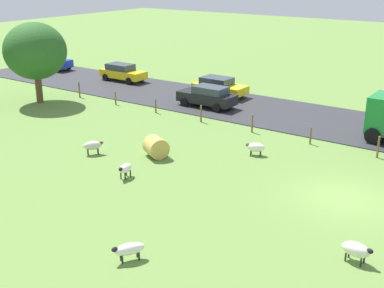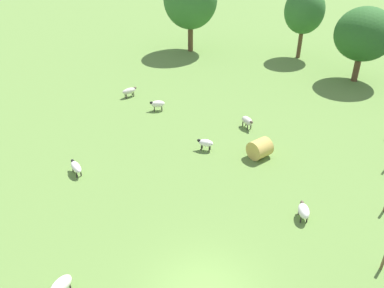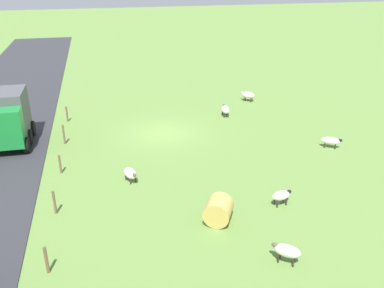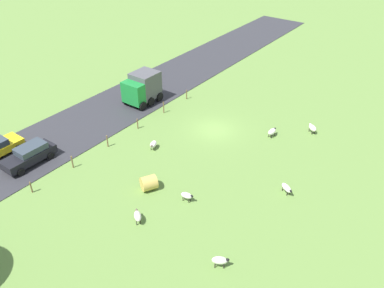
% 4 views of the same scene
% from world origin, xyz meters
% --- Properties ---
extents(ground_plane, '(160.00, 160.00, 0.00)m').
position_xyz_m(ground_plane, '(0.00, 0.00, 0.00)').
color(ground_plane, olive).
extents(sheep_0, '(1.13, 1.05, 0.80)m').
position_xyz_m(sheep_0, '(-2.59, 13.83, 0.55)').
color(sheep_0, beige).
rests_on(sheep_0, ground_plane).
extents(sheep_1, '(1.23, 1.00, 0.70)m').
position_xyz_m(sheep_1, '(-9.80, 4.60, 0.48)').
color(sheep_1, white).
rests_on(sheep_1, ground_plane).
extents(sheep_2, '(1.06, 0.61, 0.76)m').
position_xyz_m(sheep_2, '(-4.08, 9.98, 0.52)').
color(sheep_2, white).
rests_on(sheep_2, ground_plane).
extents(sheep_3, '(1.16, 1.10, 0.81)m').
position_xyz_m(sheep_3, '(-7.96, -5.24, 0.54)').
color(sheep_3, silver).
rests_on(sheep_3, ground_plane).
extents(sheep_4, '(0.86, 1.15, 0.75)m').
position_xyz_m(sheep_4, '(2.69, 6.10, 0.48)').
color(sheep_4, white).
rests_on(sheep_4, ground_plane).
extents(sheep_7, '(0.62, 1.19, 0.80)m').
position_xyz_m(sheep_7, '(-5.09, -2.28, 0.53)').
color(sheep_7, silver).
rests_on(sheep_7, ground_plane).
extents(hay_bale_0, '(1.61, 1.62, 1.18)m').
position_xyz_m(hay_bale_0, '(-0.79, 10.61, 0.59)').
color(hay_bale_0, tan).
rests_on(hay_bale_0, ground_plane).
extents(fence_post_0, '(0.12, 0.12, 1.13)m').
position_xyz_m(fence_post_0, '(6.33, -3.78, 0.56)').
color(fence_post_0, brown).
rests_on(fence_post_0, ground_plane).
extents(fence_post_1, '(0.12, 0.12, 1.28)m').
position_xyz_m(fence_post_1, '(6.33, 0.26, 0.64)').
color(fence_post_1, brown).
rests_on(fence_post_1, ground_plane).
extents(fence_post_2, '(0.12, 0.12, 1.09)m').
position_xyz_m(fence_post_2, '(6.33, 4.29, 0.55)').
color(fence_post_2, brown).
rests_on(fence_post_2, ground_plane).
extents(fence_post_3, '(0.12, 0.12, 1.19)m').
position_xyz_m(fence_post_3, '(6.33, 8.33, 0.60)').
color(fence_post_3, brown).
rests_on(fence_post_3, ground_plane).
extents(fence_post_4, '(0.12, 0.12, 1.19)m').
position_xyz_m(fence_post_4, '(6.33, 12.37, 0.59)').
color(fence_post_4, brown).
rests_on(fence_post_4, ground_plane).
extents(truck_0, '(2.83, 3.92, 3.33)m').
position_xyz_m(truck_0, '(9.72, -0.24, 1.81)').
color(truck_0, '#197F33').
rests_on(truck_0, road_strip).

